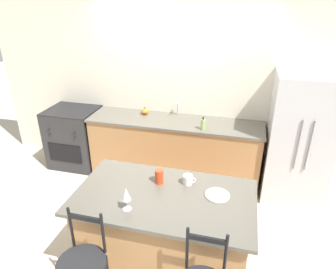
{
  "coord_description": "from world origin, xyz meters",
  "views": [
    {
      "loc": [
        0.91,
        -3.5,
        2.59
      ],
      "look_at": [
        0.12,
        -0.48,
        1.11
      ],
      "focal_mm": 32.0,
      "sensor_mm": 36.0,
      "label": 1
    }
  ],
  "objects_px": {
    "wine_glass": "(126,195)",
    "dinner_plate": "(217,195)",
    "refrigerator": "(299,139)",
    "oven_range": "(75,137)",
    "coffee_mug": "(188,180)",
    "pumpkin_decoration": "(145,111)",
    "tumbler_cup": "(159,176)",
    "soap_bottle": "(203,124)"
  },
  "relations": [
    {
      "from": "dinner_plate",
      "to": "wine_glass",
      "type": "bearing_deg",
      "value": -152.28
    },
    {
      "from": "wine_glass",
      "to": "coffee_mug",
      "type": "relative_size",
      "value": 1.68
    },
    {
      "from": "tumbler_cup",
      "to": "coffee_mug",
      "type": "bearing_deg",
      "value": 9.83
    },
    {
      "from": "dinner_plate",
      "to": "coffee_mug",
      "type": "distance_m",
      "value": 0.32
    },
    {
      "from": "wine_glass",
      "to": "tumbler_cup",
      "type": "bearing_deg",
      "value": 71.0
    },
    {
      "from": "dinner_plate",
      "to": "pumpkin_decoration",
      "type": "height_order",
      "value": "pumpkin_decoration"
    },
    {
      "from": "wine_glass",
      "to": "coffee_mug",
      "type": "bearing_deg",
      "value": 49.3
    },
    {
      "from": "wine_glass",
      "to": "coffee_mug",
      "type": "height_order",
      "value": "wine_glass"
    },
    {
      "from": "dinner_plate",
      "to": "coffee_mug",
      "type": "relative_size",
      "value": 1.81
    },
    {
      "from": "wine_glass",
      "to": "pumpkin_decoration",
      "type": "bearing_deg",
      "value": 104.55
    },
    {
      "from": "dinner_plate",
      "to": "tumbler_cup",
      "type": "xyz_separation_m",
      "value": [
        -0.57,
        0.07,
        0.06
      ]
    },
    {
      "from": "wine_glass",
      "to": "soap_bottle",
      "type": "relative_size",
      "value": 1.18
    },
    {
      "from": "dinner_plate",
      "to": "soap_bottle",
      "type": "distance_m",
      "value": 1.42
    },
    {
      "from": "coffee_mug",
      "to": "tumbler_cup",
      "type": "relative_size",
      "value": 0.9
    },
    {
      "from": "coffee_mug",
      "to": "dinner_plate",
      "type": "bearing_deg",
      "value": -21.73
    },
    {
      "from": "oven_range",
      "to": "soap_bottle",
      "type": "bearing_deg",
      "value": -5.48
    },
    {
      "from": "coffee_mug",
      "to": "pumpkin_decoration",
      "type": "distance_m",
      "value": 1.87
    },
    {
      "from": "pumpkin_decoration",
      "to": "soap_bottle",
      "type": "bearing_deg",
      "value": -20.21
    },
    {
      "from": "wine_glass",
      "to": "pumpkin_decoration",
      "type": "relative_size",
      "value": 1.92
    },
    {
      "from": "soap_bottle",
      "to": "wine_glass",
      "type": "bearing_deg",
      "value": -102.33
    },
    {
      "from": "refrigerator",
      "to": "wine_glass",
      "type": "bearing_deg",
      "value": -130.01
    },
    {
      "from": "coffee_mug",
      "to": "pumpkin_decoration",
      "type": "bearing_deg",
      "value": 121.35
    },
    {
      "from": "pumpkin_decoration",
      "to": "tumbler_cup",
      "type": "bearing_deg",
      "value": -66.96
    },
    {
      "from": "refrigerator",
      "to": "wine_glass",
      "type": "distance_m",
      "value": 2.54
    },
    {
      "from": "oven_range",
      "to": "refrigerator",
      "type": "bearing_deg",
      "value": -0.34
    },
    {
      "from": "wine_glass",
      "to": "oven_range",
      "type": "bearing_deg",
      "value": 131.06
    },
    {
      "from": "wine_glass",
      "to": "dinner_plate",
      "type": "bearing_deg",
      "value": 27.72
    },
    {
      "from": "pumpkin_decoration",
      "to": "wine_glass",
      "type": "bearing_deg",
      "value": -75.45
    },
    {
      "from": "pumpkin_decoration",
      "to": "soap_bottle",
      "type": "xyz_separation_m",
      "value": [
        0.93,
        -0.34,
        0.03
      ]
    },
    {
      "from": "oven_range",
      "to": "soap_bottle",
      "type": "distance_m",
      "value": 2.17
    },
    {
      "from": "refrigerator",
      "to": "pumpkin_decoration",
      "type": "distance_m",
      "value": 2.18
    },
    {
      "from": "refrigerator",
      "to": "oven_range",
      "type": "distance_m",
      "value": 3.35
    },
    {
      "from": "oven_range",
      "to": "tumbler_cup",
      "type": "distance_m",
      "value": 2.45
    },
    {
      "from": "coffee_mug",
      "to": "soap_bottle",
      "type": "bearing_deg",
      "value": 92.08
    },
    {
      "from": "wine_glass",
      "to": "pumpkin_decoration",
      "type": "xyz_separation_m",
      "value": [
        -0.54,
        2.1,
        -0.09
      ]
    },
    {
      "from": "refrigerator",
      "to": "soap_bottle",
      "type": "height_order",
      "value": "refrigerator"
    },
    {
      "from": "pumpkin_decoration",
      "to": "dinner_plate",
      "type": "bearing_deg",
      "value": -53.51
    },
    {
      "from": "refrigerator",
      "to": "tumbler_cup",
      "type": "relative_size",
      "value": 12.2
    },
    {
      "from": "oven_range",
      "to": "coffee_mug",
      "type": "bearing_deg",
      "value": -34.33
    },
    {
      "from": "tumbler_cup",
      "to": "soap_bottle",
      "type": "distance_m",
      "value": 1.33
    },
    {
      "from": "oven_range",
      "to": "coffee_mug",
      "type": "distance_m",
      "value": 2.63
    },
    {
      "from": "coffee_mug",
      "to": "refrigerator",
      "type": "bearing_deg",
      "value": 50.24
    }
  ]
}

